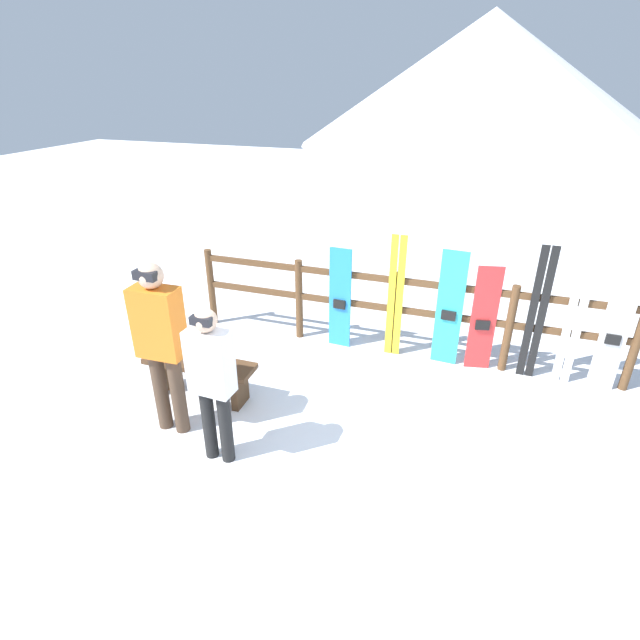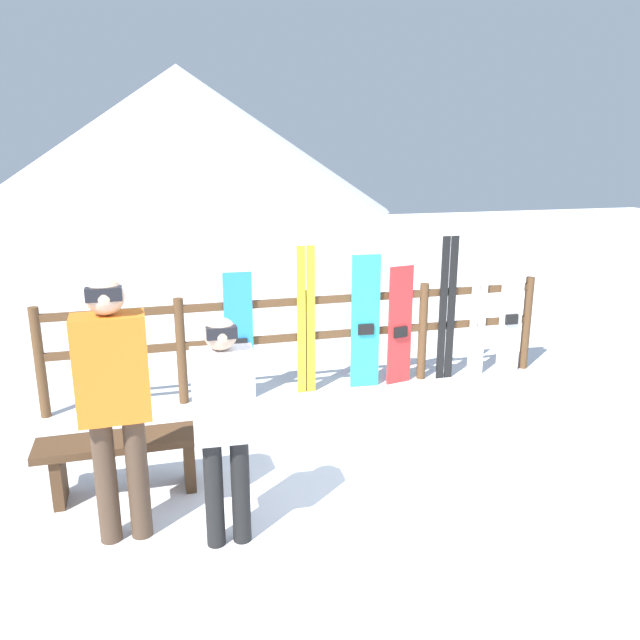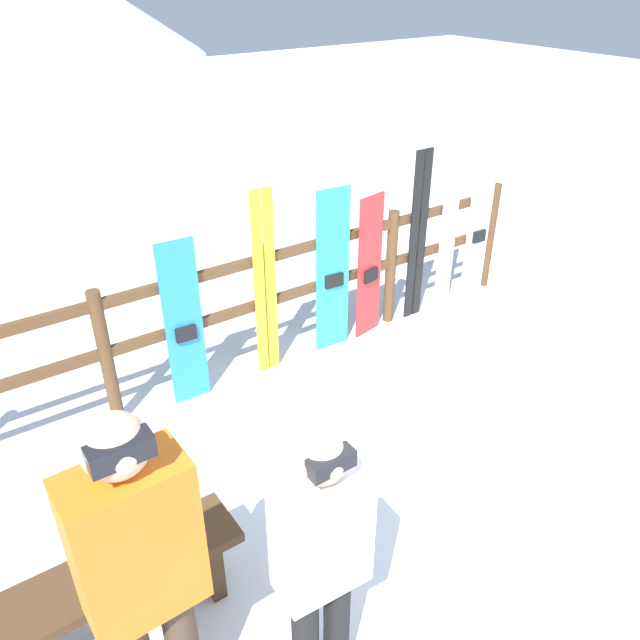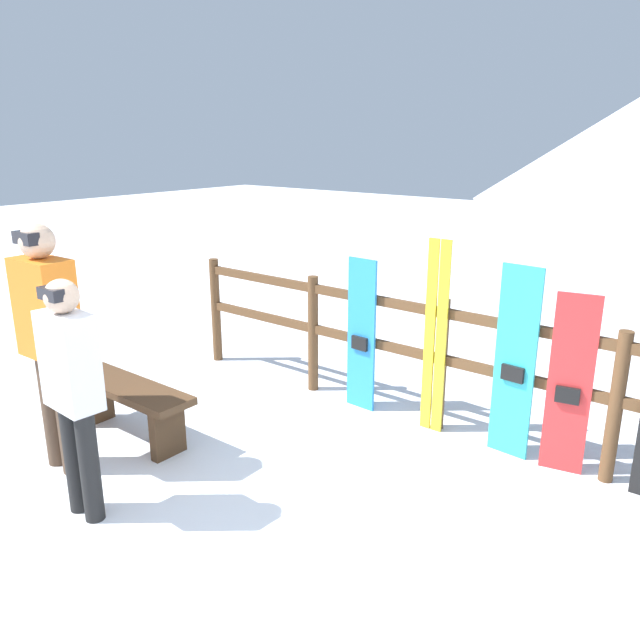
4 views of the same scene
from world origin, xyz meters
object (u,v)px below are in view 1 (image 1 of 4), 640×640
snowboard_blue (340,299)px  snowboard_red (483,320)px  person_orange (161,338)px  snowboard_white (614,333)px  person_white (212,376)px  ski_pair_white (576,314)px  snowboard_cyan (449,309)px  bench (200,371)px  ski_pair_yellow (395,297)px  ski_pair_black (537,314)px

snowboard_blue → snowboard_red: snowboard_blue is taller
person_orange → snowboard_white: 4.91m
person_white → ski_pair_white: (3.24, 2.50, -0.03)m
snowboard_cyan → snowboard_blue: bearing=-180.0°
bench → ski_pair_yellow: bearing=41.8°
bench → person_orange: 0.94m
person_orange → snowboard_red: bearing=37.5°
snowboard_cyan → snowboard_white: size_ratio=1.03×
ski_pair_black → ski_pair_white: bearing=0.0°
bench → snowboard_white: (4.35, 1.66, 0.38)m
person_orange → ski_pair_white: person_orange is taller
ski_pair_yellow → snowboard_red: ski_pair_yellow is taller
snowboard_cyan → ski_pair_white: size_ratio=0.83×
bench → ski_pair_white: ski_pair_white is taller
bench → snowboard_white: size_ratio=0.88×
person_white → ski_pair_yellow: size_ratio=0.98×
person_white → snowboard_white: size_ratio=1.09×
person_white → ski_pair_black: size_ratio=0.95×
person_white → snowboard_white: 4.44m
ski_pair_white → snowboard_cyan: bearing=-179.9°
person_white → ski_pair_white: ski_pair_white is taller
ski_pair_yellow → bench: bearing=-138.2°
snowboard_blue → snowboard_cyan: bearing=0.0°
snowboard_red → ski_pair_yellow: bearing=179.8°
snowboard_red → snowboard_white: 1.40m
person_orange → ski_pair_yellow: size_ratio=1.13×
snowboard_red → ski_pair_white: (0.98, 0.00, 0.22)m
person_white → snowboard_white: person_white is taller
bench → ski_pair_white: (3.93, 1.67, 0.55)m
snowboard_cyan → ski_pair_black: (0.99, 0.00, 0.09)m
ski_pair_white → ski_pair_yellow: bearing=180.0°
person_white → ski_pair_white: 4.09m
snowboard_red → snowboard_white: (1.40, 0.00, 0.05)m
snowboard_blue → ski_pair_black: bearing=0.1°
ski_pair_black → ski_pair_white: ski_pair_white is taller
person_white → snowboard_white: (3.67, 2.50, -0.20)m
snowboard_red → ski_pair_black: bearing=0.4°
bench → ski_pair_white: 4.30m
person_orange → ski_pair_white: size_ratio=1.02×
person_orange → ski_pair_white: (3.92, 2.26, -0.17)m
ski_pair_yellow → ski_pair_white: ski_pair_white is taller
bench → person_orange: bearing=-89.1°
ski_pair_black → snowboard_blue: bearing=-179.9°
ski_pair_black → snowboard_white: ski_pair_black is taller
person_white → snowboard_white: bearing=34.3°
snowboard_red → bench: bearing=-150.6°
person_white → snowboard_blue: (0.45, 2.50, -0.24)m
snowboard_white → bench: bearing=-159.1°
bench → snowboard_cyan: (2.54, 1.66, 0.40)m
snowboard_cyan → snowboard_white: bearing=-0.0°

